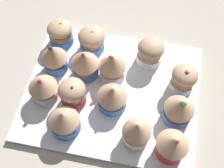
% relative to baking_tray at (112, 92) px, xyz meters
% --- Properties ---
extents(ground_plane, '(1.80, 1.80, 0.03)m').
position_rel_baking_tray_xyz_m(ground_plane, '(0.00, 0.00, -0.02)').
color(ground_plane, '#B2A899').
extents(baking_tray, '(0.31, 0.38, 0.01)m').
position_rel_baking_tray_xyz_m(baking_tray, '(0.00, 0.00, 0.00)').
color(baking_tray, silver).
rests_on(baking_tray, ground_plane).
extents(cupcake_0, '(0.06, 0.06, 0.07)m').
position_rel_baking_tray_xyz_m(cupcake_0, '(-0.11, -0.15, 0.04)').
color(cupcake_0, '#477AC6').
rests_on(cupcake_0, baking_tray).
extents(cupcake_1, '(0.06, 0.06, 0.08)m').
position_rel_baking_tray_xyz_m(cupcake_1, '(-0.04, -0.14, 0.05)').
color(cupcake_1, '#477AC6').
rests_on(cupcake_1, baking_tray).
extents(cupcake_2, '(0.06, 0.06, 0.07)m').
position_rel_baking_tray_xyz_m(cupcake_2, '(0.04, -0.14, 0.04)').
color(cupcake_2, white).
rests_on(cupcake_2, baking_tray).
extents(cupcake_3, '(0.06, 0.06, 0.06)m').
position_rel_baking_tray_xyz_m(cupcake_3, '(-0.11, -0.07, 0.04)').
color(cupcake_3, '#477AC6').
rests_on(cupcake_3, baking_tray).
extents(cupcake_4, '(0.06, 0.06, 0.08)m').
position_rel_baking_tray_xyz_m(cupcake_4, '(-0.03, -0.07, 0.05)').
color(cupcake_4, '#477AC6').
rests_on(cupcake_4, baking_tray).
extents(cupcake_5, '(0.06, 0.06, 0.07)m').
position_rel_baking_tray_xyz_m(cupcake_5, '(0.04, -0.08, 0.04)').
color(cupcake_5, '#D1333D').
rests_on(cupcake_5, baking_tray).
extents(cupcake_6, '(0.06, 0.06, 0.07)m').
position_rel_baking_tray_xyz_m(cupcake_6, '(0.10, -0.08, 0.04)').
color(cupcake_6, '#477AC6').
rests_on(cupcake_6, baking_tray).
extents(cupcake_7, '(0.06, 0.06, 0.08)m').
position_rel_baking_tray_xyz_m(cupcake_7, '(-0.04, -0.01, 0.05)').
color(cupcake_7, white).
rests_on(cupcake_7, baking_tray).
extents(cupcake_8, '(0.06, 0.06, 0.07)m').
position_rel_baking_tray_xyz_m(cupcake_8, '(0.03, 0.01, 0.04)').
color(cupcake_8, '#477AC6').
rests_on(cupcake_8, baking_tray).
extents(cupcake_9, '(0.06, 0.06, 0.07)m').
position_rel_baking_tray_xyz_m(cupcake_9, '(-0.10, 0.07, 0.04)').
color(cupcake_9, white).
rests_on(cupcake_9, baking_tray).
extents(cupcake_10, '(0.06, 0.06, 0.07)m').
position_rel_baking_tray_xyz_m(cupcake_10, '(0.10, 0.07, 0.05)').
color(cupcake_10, white).
rests_on(cupcake_10, baking_tray).
extents(cupcake_11, '(0.06, 0.06, 0.07)m').
position_rel_baking_tray_xyz_m(cupcake_11, '(-0.04, 0.15, 0.04)').
color(cupcake_11, white).
rests_on(cupcake_11, baking_tray).
extents(cupcake_12, '(0.06, 0.06, 0.07)m').
position_rel_baking_tray_xyz_m(cupcake_12, '(0.03, 0.14, 0.04)').
color(cupcake_12, '#477AC6').
rests_on(cupcake_12, baking_tray).
extents(cupcake_13, '(0.06, 0.06, 0.07)m').
position_rel_baking_tray_xyz_m(cupcake_13, '(0.11, 0.14, 0.04)').
color(cupcake_13, '#D1333D').
rests_on(cupcake_13, baking_tray).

